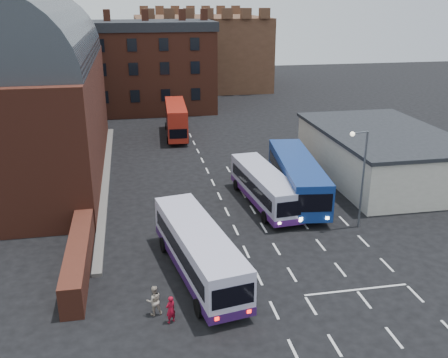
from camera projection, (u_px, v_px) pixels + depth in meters
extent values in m
plane|color=black|center=(255.00, 271.00, 29.51)|extent=(180.00, 180.00, 0.00)
cube|color=#602B1E|center=(31.00, 119.00, 44.46)|extent=(12.00, 28.00, 10.00)
cylinder|color=#1E2328|center=(23.00, 62.00, 42.73)|extent=(12.00, 26.00, 12.00)
cube|color=#602B1E|center=(79.00, 257.00, 29.27)|extent=(1.20, 10.00, 1.80)
cube|color=beige|center=(381.00, 155.00, 44.35)|extent=(10.00, 16.00, 4.00)
cube|color=#282B30|center=(384.00, 132.00, 43.63)|extent=(10.40, 16.40, 0.30)
cube|color=brown|center=(133.00, 72.00, 69.00)|extent=(22.00, 10.00, 11.00)
cube|color=brown|center=(199.00, 51.00, 89.37)|extent=(22.00, 22.00, 12.00)
cube|color=silver|center=(198.00, 249.00, 28.51)|extent=(4.27, 11.07, 2.46)
cube|color=black|center=(198.00, 246.00, 28.45)|extent=(4.12, 9.90, 0.88)
cylinder|color=black|center=(164.00, 245.00, 31.55)|extent=(0.44, 1.02, 0.98)
cylinder|color=black|center=(199.00, 308.00, 25.15)|extent=(0.44, 1.02, 0.98)
cylinder|color=black|center=(201.00, 239.00, 32.36)|extent=(0.44, 1.02, 0.98)
cylinder|color=black|center=(244.00, 298.00, 25.96)|extent=(0.44, 1.02, 0.98)
cube|color=#B6B6D2|center=(264.00, 186.00, 38.36)|extent=(3.23, 10.17, 2.27)
cube|color=black|center=(264.00, 184.00, 38.31)|extent=(3.17, 8.98, 0.82)
cylinder|color=black|center=(294.00, 214.00, 36.18)|extent=(0.34, 0.93, 0.91)
cylinder|color=black|center=(262.00, 182.00, 42.24)|extent=(0.34, 0.93, 0.91)
cylinder|color=black|center=(265.00, 217.00, 35.58)|extent=(0.34, 0.93, 0.91)
cylinder|color=black|center=(236.00, 185.00, 41.64)|extent=(0.34, 0.93, 0.91)
cube|color=navy|center=(297.00, 176.00, 39.55)|extent=(4.11, 12.15, 2.71)
cube|color=black|center=(297.00, 174.00, 39.50)|extent=(4.03, 10.96, 0.97)
cylinder|color=black|center=(325.00, 210.00, 36.56)|extent=(0.43, 1.11, 1.08)
cylinder|color=black|center=(302.00, 174.00, 44.06)|extent=(0.43, 1.11, 1.08)
cylinder|color=black|center=(288.00, 211.00, 36.39)|extent=(0.43, 1.11, 1.08)
cylinder|color=black|center=(271.00, 174.00, 43.89)|extent=(0.43, 1.11, 1.08)
cube|color=#B52618|center=(176.00, 119.00, 57.17)|extent=(2.63, 9.58, 3.36)
cube|color=black|center=(176.00, 123.00, 57.33)|extent=(2.63, 8.39, 0.78)
cylinder|color=black|center=(188.00, 139.00, 55.07)|extent=(0.28, 0.87, 0.86)
cylinder|color=black|center=(184.00, 125.00, 61.01)|extent=(0.28, 0.87, 0.86)
cylinder|color=black|center=(168.00, 140.00, 54.80)|extent=(0.28, 0.87, 0.86)
cylinder|color=black|center=(166.00, 126.00, 60.74)|extent=(0.28, 0.87, 0.86)
cylinder|color=#565B62|center=(363.00, 181.00, 33.97)|extent=(0.14, 0.14, 6.93)
cylinder|color=#565B62|center=(360.00, 132.00, 32.56)|extent=(1.20, 0.33, 0.09)
sphere|color=#FFF2CC|center=(352.00, 134.00, 32.36)|extent=(0.31, 0.31, 0.31)
imported|color=maroon|center=(171.00, 309.00, 24.62)|extent=(0.64, 0.58, 1.48)
imported|color=#B0A18F|center=(154.00, 300.00, 25.23)|extent=(0.87, 0.73, 1.62)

